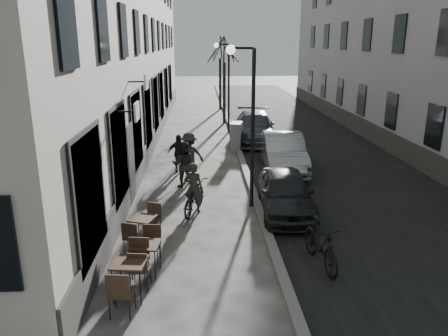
{
  "coord_description": "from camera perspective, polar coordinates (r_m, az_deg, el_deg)",
  "views": [
    {
      "loc": [
        -1.59,
        -7.29,
        5.21
      ],
      "look_at": [
        -0.98,
        4.34,
        1.8
      ],
      "focal_mm": 35.0,
      "sensor_mm": 36.0,
      "label": 1
    }
  ],
  "objects": [
    {
      "name": "tree_near",
      "position": [
        28.34,
        0.03,
        15.21
      ],
      "size": [
        2.4,
        2.4,
        5.7
      ],
      "color": "black",
      "rests_on": "ground"
    },
    {
      "name": "streetlamp_near",
      "position": [
        13.52,
        3.09,
        7.57
      ],
      "size": [
        0.9,
        0.28,
        5.09
      ],
      "color": "black",
      "rests_on": "ground"
    },
    {
      "name": "streetlamp_far",
      "position": [
        25.42,
        0.23,
        11.69
      ],
      "size": [
        0.9,
        0.28,
        5.09
      ],
      "color": "black",
      "rests_on": "ground"
    },
    {
      "name": "ground",
      "position": [
        9.1,
        8.04,
        -18.79
      ],
      "size": [
        120.0,
        120.0,
        0.0
      ],
      "primitive_type": "plane",
      "color": "#3D3B38",
      "rests_on": "ground"
    },
    {
      "name": "bistro_set_b",
      "position": [
        10.35,
        -10.17,
        -11.22
      ],
      "size": [
        0.69,
        1.59,
        0.92
      ],
      "rotation": [
        0.0,
        0.0,
        -0.1
      ],
      "color": "black",
      "rests_on": "ground"
    },
    {
      "name": "utility_cabinet",
      "position": [
        21.36,
        1.62,
        4.11
      ],
      "size": [
        0.7,
        1.02,
        1.39
      ],
      "primitive_type": "cube",
      "rotation": [
        0.0,
        0.0,
        -0.22
      ],
      "color": "slate",
      "rests_on": "ground"
    },
    {
      "name": "bistro_set_a",
      "position": [
        9.56,
        -12.18,
        -13.57
      ],
      "size": [
        0.75,
        1.71,
        0.99
      ],
      "rotation": [
        0.0,
        0.0,
        -0.12
      ],
      "color": "black",
      "rests_on": "ground"
    },
    {
      "name": "kerb",
      "position": [
        23.92,
        1.38,
        3.88
      ],
      "size": [
        0.25,
        60.0,
        0.12
      ],
      "primitive_type": "cube",
      "color": "slate",
      "rests_on": "ground"
    },
    {
      "name": "road",
      "position": [
        24.48,
        9.95,
        3.79
      ],
      "size": [
        7.3,
        60.0,
        0.0
      ],
      "primitive_type": "cube",
      "color": "black",
      "rests_on": "ground"
    },
    {
      "name": "pedestrian_mid",
      "position": [
        16.96,
        -4.55,
        1.6
      ],
      "size": [
        1.35,
        1.04,
        1.83
      ],
      "primitive_type": "imported",
      "rotation": [
        0.0,
        0.0,
        3.49
      ],
      "color": "#2B2926",
      "rests_on": "ground"
    },
    {
      "name": "bistro_set_c",
      "position": [
        11.8,
        -10.54,
        -7.71
      ],
      "size": [
        0.88,
        1.58,
        0.9
      ],
      "rotation": [
        0.0,
        0.0,
        -0.32
      ],
      "color": "black",
      "rests_on": "ground"
    },
    {
      "name": "car_mid",
      "position": [
        18.31,
        7.76,
        2.07
      ],
      "size": [
        1.85,
        4.64,
        1.5
      ],
      "primitive_type": "imported",
      "rotation": [
        0.0,
        0.0,
        -0.06
      ],
      "color": "#989DA1",
      "rests_on": "ground"
    },
    {
      "name": "pedestrian_far",
      "position": [
        18.02,
        -5.97,
        1.96
      ],
      "size": [
        0.94,
        0.49,
        1.54
      ],
      "primitive_type": "imported",
      "rotation": [
        0.0,
        0.0,
        0.13
      ],
      "color": "black",
      "rests_on": "ground"
    },
    {
      "name": "car_far",
      "position": [
        23.44,
        3.93,
        5.34
      ],
      "size": [
        2.6,
        5.44,
        1.53
      ],
      "primitive_type": "imported",
      "rotation": [
        0.0,
        0.0,
        -0.09
      ],
      "color": "#3E404A",
      "rests_on": "ground"
    },
    {
      "name": "bicycle",
      "position": [
        13.75,
        -3.97,
        -3.79
      ],
      "size": [
        1.16,
        1.99,
        0.99
      ],
      "primitive_type": "imported",
      "rotation": [
        0.0,
        0.0,
        2.85
      ],
      "color": "black",
      "rests_on": "ground"
    },
    {
      "name": "cyclist_rider",
      "position": [
        13.64,
        -3.99,
        -2.56
      ],
      "size": [
        0.67,
        0.54,
        1.61
      ],
      "primitive_type": "imported",
      "rotation": [
        0.0,
        0.0,
        2.85
      ],
      "color": "#292724",
      "rests_on": "ground"
    },
    {
      "name": "moped",
      "position": [
        10.75,
        12.53,
        -9.65
      ],
      "size": [
        0.83,
        1.97,
        1.15
      ],
      "primitive_type": "imported",
      "rotation": [
        0.0,
        0.0,
        0.15
      ],
      "color": "black",
      "rests_on": "ground"
    },
    {
      "name": "pedestrian_near",
      "position": [
        16.06,
        -5.33,
        0.5
      ],
      "size": [
        0.85,
        0.68,
        1.71
      ],
      "primitive_type": "imported",
      "rotation": [
        0.0,
        0.0,
        3.11
      ],
      "color": "black",
      "rests_on": "ground"
    },
    {
      "name": "tree_far",
      "position": [
        34.33,
        -0.51,
        15.4
      ],
      "size": [
        2.4,
        2.4,
        5.7
      ],
      "color": "black",
      "rests_on": "ground"
    },
    {
      "name": "car_near",
      "position": [
        13.74,
        8.06,
        -3.17
      ],
      "size": [
        1.79,
        3.99,
        1.33
      ],
      "primitive_type": "imported",
      "rotation": [
        0.0,
        0.0,
        -0.06
      ],
      "color": "black",
      "rests_on": "ground"
    }
  ]
}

